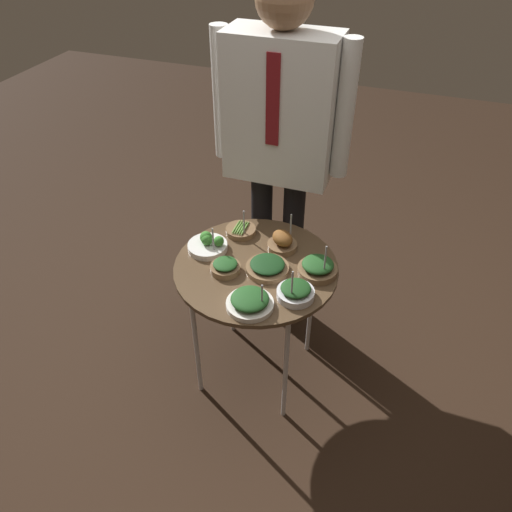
% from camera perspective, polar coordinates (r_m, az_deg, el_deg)
% --- Properties ---
extents(ground_plane, '(8.00, 8.00, 0.00)m').
position_cam_1_polar(ground_plane, '(2.49, 0.00, -12.66)').
color(ground_plane, black).
extents(serving_cart, '(0.67, 0.67, 0.65)m').
position_cam_1_polar(serving_cart, '(2.05, 0.00, -2.07)').
color(serving_cart, brown).
rests_on(serving_cart, ground_plane).
extents(bowl_spinach_near_rim, '(0.14, 0.14, 0.15)m').
position_cam_1_polar(bowl_spinach_near_rim, '(1.88, 4.54, -4.09)').
color(bowl_spinach_near_rim, silver).
rests_on(bowl_spinach_near_rim, serving_cart).
extents(bowl_spinach_far_rim, '(0.12, 0.12, 0.05)m').
position_cam_1_polar(bowl_spinach_far_rim, '(1.99, -3.53, -1.24)').
color(bowl_spinach_far_rim, brown).
rests_on(bowl_spinach_far_rim, serving_cart).
extents(bowl_spinach_mid_left, '(0.18, 0.18, 0.13)m').
position_cam_1_polar(bowl_spinach_mid_left, '(1.83, -0.70, -5.21)').
color(bowl_spinach_mid_left, silver).
rests_on(bowl_spinach_mid_left, serving_cart).
extents(bowl_spinach_front_right, '(0.17, 0.17, 0.05)m').
position_cam_1_polar(bowl_spinach_front_right, '(1.99, 1.31, -1.21)').
color(bowl_spinach_front_right, brown).
rests_on(bowl_spinach_front_right, serving_cart).
extents(bowl_asparagus_mid_right, '(0.13, 0.13, 0.14)m').
position_cam_1_polar(bowl_asparagus_mid_right, '(2.20, -1.75, 2.97)').
color(bowl_asparagus_mid_right, brown).
rests_on(bowl_asparagus_mid_right, serving_cart).
extents(bowl_roast_back_right, '(0.13, 0.13, 0.16)m').
position_cam_1_polar(bowl_roast_back_right, '(2.10, 3.03, 1.65)').
color(bowl_roast_back_right, brown).
rests_on(bowl_roast_back_right, serving_cart).
extents(bowl_broccoli_back_left, '(0.17, 0.17, 0.13)m').
position_cam_1_polar(bowl_broccoli_back_left, '(2.11, -5.49, 1.34)').
color(bowl_broccoli_back_left, white).
rests_on(bowl_broccoli_back_left, serving_cart).
extents(bowl_spinach_center, '(0.16, 0.16, 0.16)m').
position_cam_1_polar(bowl_spinach_center, '(1.99, 7.05, -1.33)').
color(bowl_spinach_center, brown).
rests_on(bowl_spinach_center, serving_cart).
extents(waiter_figure, '(0.61, 0.23, 1.66)m').
position_cam_1_polar(waiter_figure, '(2.20, 2.80, 14.61)').
color(waiter_figure, black).
rests_on(waiter_figure, ground_plane).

